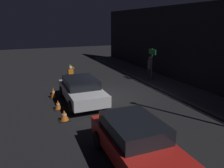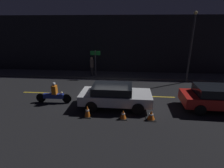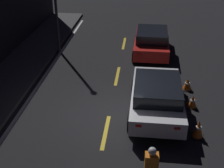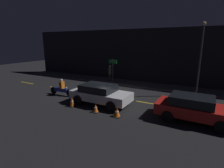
{
  "view_description": "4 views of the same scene",
  "coord_description": "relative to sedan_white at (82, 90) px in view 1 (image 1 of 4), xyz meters",
  "views": [
    {
      "loc": [
        11.91,
        -4.71,
        4.42
      ],
      "look_at": [
        1.65,
        -0.4,
        1.25
      ],
      "focal_mm": 35.0,
      "sensor_mm": 36.0,
      "label": 1
    },
    {
      "loc": [
        1.14,
        -11.46,
        4.8
      ],
      "look_at": [
        0.11,
        0.09,
        0.81
      ],
      "focal_mm": 28.0,
      "sensor_mm": 36.0,
      "label": 2
    },
    {
      "loc": [
        -9.8,
        -1.16,
        6.51
      ],
      "look_at": [
        1.19,
        0.01,
        0.75
      ],
      "focal_mm": 50.0,
      "sensor_mm": 36.0,
      "label": 3
    },
    {
      "loc": [
        6.8,
        -11.69,
        4.28
      ],
      "look_at": [
        0.48,
        -0.08,
        1.09
      ],
      "focal_mm": 28.0,
      "sensor_mm": 36.0,
      "label": 4
    }
  ],
  "objects": [
    {
      "name": "lane_dash_d",
      "position": [
        3.06,
        1.76,
        -0.75
      ],
      "size": [
        2.0,
        0.14,
        0.01
      ],
      "color": "gold",
      "rests_on": "ground"
    },
    {
      "name": "sedan_white",
      "position": [
        0.0,
        0.0,
        0.0
      ],
      "size": [
        4.25,
        2.03,
        1.38
      ],
      "rotation": [
        0.0,
        0.0,
        -0.01
      ],
      "color": "silver",
      "rests_on": "ground"
    },
    {
      "name": "taxi_red",
      "position": [
        6.0,
        0.15,
        0.0
      ],
      "size": [
        4.12,
        2.0,
        1.41
      ],
      "rotation": [
        0.0,
        0.0,
        -0.02
      ],
      "color": "red",
      "rests_on": "ground"
    },
    {
      "name": "motorcycle",
      "position": [
        -3.93,
        0.23,
        -0.2
      ],
      "size": [
        2.3,
        0.37,
        1.37
      ],
      "rotation": [
        0.0,
        0.0,
        0.03
      ],
      "color": "black",
      "rests_on": "ground"
    },
    {
      "name": "raised_curb",
      "position": [
        -0.44,
        6.61,
        -0.68
      ],
      "size": [
        28.0,
        2.33,
        0.15
      ],
      "color": "#424244",
      "rests_on": "ground"
    },
    {
      "name": "lane_solid_kerb",
      "position": [
        -0.44,
        5.2,
        -0.75
      ],
      "size": [
        25.2,
        0.14,
        0.01
      ],
      "color": "silver",
      "rests_on": "ground"
    },
    {
      "name": "lane_dash_c",
      "position": [
        -1.44,
        1.76,
        -0.75
      ],
      "size": [
        2.0,
        0.14,
        0.01
      ],
      "color": "gold",
      "rests_on": "ground"
    },
    {
      "name": "traffic_cone_far",
      "position": [
        2.04,
        -1.39,
        -0.5
      ],
      "size": [
        0.51,
        0.51,
        0.52
      ],
      "color": "black",
      "rests_on": "ground"
    },
    {
      "name": "lane_dash_a",
      "position": [
        -10.44,
        1.76,
        -0.75
      ],
      "size": [
        2.0,
        0.14,
        0.01
      ],
      "color": "gold",
      "rests_on": "ground"
    },
    {
      "name": "traffic_cone_near",
      "position": [
        -1.38,
        -1.39,
        -0.43
      ],
      "size": [
        0.45,
        0.45,
        0.66
      ],
      "color": "black",
      "rests_on": "ground"
    },
    {
      "name": "building_front",
      "position": [
        -0.44,
        7.93,
        2.06
      ],
      "size": [
        28.0,
        0.3,
        5.63
      ],
      "color": "black",
      "rests_on": "ground"
    },
    {
      "name": "traffic_cone_mid",
      "position": [
        0.56,
        -1.43,
        -0.51
      ],
      "size": [
        0.44,
        0.44,
        0.51
      ],
      "color": "black",
      "rests_on": "ground"
    },
    {
      "name": "shop_sign",
      "position": [
        -2.23,
        6.02,
        1.08
      ],
      "size": [
        0.9,
        0.08,
        2.4
      ],
      "color": "#4C4C51",
      "rests_on": "raised_curb"
    },
    {
      "name": "lane_dash_b",
      "position": [
        -5.94,
        1.76,
        -0.75
      ],
      "size": [
        2.0,
        0.14,
        0.01
      ],
      "color": "gold",
      "rests_on": "ground"
    },
    {
      "name": "ground_plane",
      "position": [
        -0.44,
        1.76,
        -0.75
      ],
      "size": [
        56.0,
        56.0,
        0.0
      ],
      "primitive_type": "plane",
      "color": "black"
    },
    {
      "name": "pedestrian",
      "position": [
        -2.61,
        6.11,
        0.3
      ],
      "size": [
        0.34,
        0.34,
        1.76
      ],
      "color": "black",
      "rests_on": "raised_curb"
    }
  ]
}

